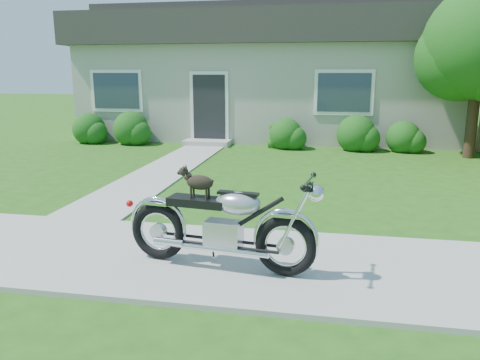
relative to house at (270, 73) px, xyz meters
name	(u,v)px	position (x,y,z in m)	size (l,w,h in m)	color
ground	(150,255)	(0.00, -11.99, -2.16)	(80.00, 80.00, 0.00)	#235114
sidewalk	(149,254)	(0.00, -11.99, -2.14)	(24.00, 2.20, 0.04)	#9E9B93
walkway	(168,168)	(-1.50, -6.99, -2.14)	(1.20, 8.00, 0.03)	#9E9B93
house	(270,73)	(0.00, 0.00, 0.00)	(12.60, 7.03, 4.50)	#ABA89A
shrub_row	(239,132)	(-0.49, -3.49, -1.72)	(10.41, 1.09, 1.09)	#194D14
potted_plant_left	(129,133)	(-3.97, -3.44, -1.82)	(0.62, 0.53, 0.68)	#255015
potted_plant_right	(273,136)	(0.52, -3.44, -1.81)	(0.39, 0.39, 0.69)	#29631B
motorcycle_with_dog	(223,225)	(0.98, -12.27, -1.62)	(2.22, 0.64, 1.11)	black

